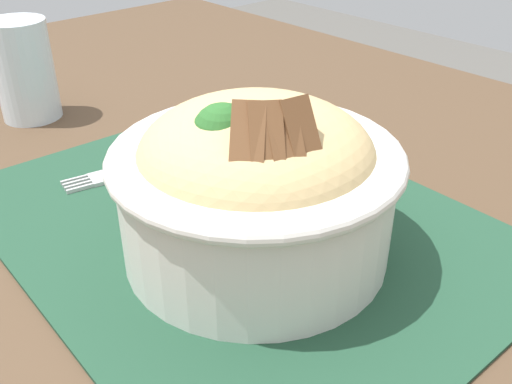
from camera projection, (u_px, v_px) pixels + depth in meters
The scene contains 5 objects.
table at pixel (212, 297), 0.48m from camera, with size 1.40×1.00×0.73m.
placemat at pixel (237, 223), 0.46m from camera, with size 0.42×0.32×0.00m, color #1E422D.
bowl at pixel (256, 181), 0.40m from camera, with size 0.20×0.20×0.13m.
fork at pixel (125, 172), 0.53m from camera, with size 0.04×0.12×0.00m.
drinking_glass at pixel (22, 77), 0.62m from camera, with size 0.06×0.06×0.11m.
Camera 1 is at (-0.30, 0.22, 0.99)m, focal length 40.50 mm.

